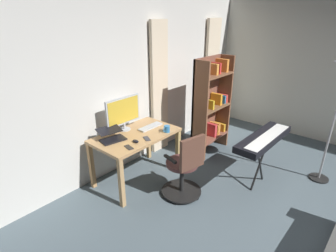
% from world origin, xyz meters
% --- Properties ---
extents(ground_plane, '(7.65, 7.65, 0.00)m').
position_xyz_m(ground_plane, '(0.00, 0.00, 0.00)').
color(ground_plane, '#4D5C64').
extents(back_room_partition, '(5.88, 0.10, 2.77)m').
position_xyz_m(back_room_partition, '(0.00, -2.75, 1.39)').
color(back_room_partition, silver).
rests_on(back_room_partition, ground).
extents(curtain_left_panel, '(0.46, 0.06, 2.28)m').
position_xyz_m(curtain_left_panel, '(-2.23, -2.64, 1.14)').
color(curtain_left_panel, beige).
rests_on(curtain_left_panel, ground).
extents(curtain_right_panel, '(0.38, 0.06, 2.28)m').
position_xyz_m(curtain_right_panel, '(-0.56, -2.64, 1.14)').
color(curtain_right_panel, beige).
rests_on(curtain_right_panel, ground).
extents(desk, '(1.23, 0.74, 0.75)m').
position_xyz_m(desk, '(0.40, -2.23, 0.65)').
color(desk, tan).
rests_on(desk, ground).
extents(office_chair, '(0.56, 0.56, 0.95)m').
position_xyz_m(office_chair, '(0.27, -1.43, 0.44)').
color(office_chair, black).
rests_on(office_chair, ground).
extents(computer_monitor, '(0.61, 0.18, 0.50)m').
position_xyz_m(computer_monitor, '(0.40, -2.48, 1.03)').
color(computer_monitor, '#B7BCC1').
rests_on(computer_monitor, desk).
extents(computer_keyboard, '(0.42, 0.12, 0.02)m').
position_xyz_m(computer_keyboard, '(0.09, -2.24, 0.76)').
color(computer_keyboard, '#B7BCC1').
rests_on(computer_keyboard, desk).
extents(laptop, '(0.38, 0.37, 0.15)m').
position_xyz_m(laptop, '(0.74, -2.35, 0.80)').
color(laptop, black).
rests_on(laptop, desk).
extents(computer_mouse, '(0.06, 0.10, 0.04)m').
position_xyz_m(computer_mouse, '(0.58, -2.03, 0.77)').
color(computer_mouse, black).
rests_on(computer_mouse, desk).
extents(cell_phone_face_up, '(0.10, 0.15, 0.01)m').
position_xyz_m(cell_phone_face_up, '(0.75, -1.99, 0.76)').
color(cell_phone_face_up, '#232328').
rests_on(cell_phone_face_up, desk).
extents(cell_phone_by_monitor, '(0.12, 0.16, 0.01)m').
position_xyz_m(cell_phone_by_monitor, '(0.41, -2.00, 0.76)').
color(cell_phone_by_monitor, '#333338').
rests_on(cell_phone_by_monitor, desk).
extents(mug_tea, '(0.13, 0.09, 0.10)m').
position_xyz_m(mug_tea, '(0.05, -1.94, 0.80)').
color(mug_tea, teal).
rests_on(mug_tea, desk).
extents(bookshelf, '(0.80, 0.30, 1.70)m').
position_xyz_m(bookshelf, '(-1.12, -1.94, 0.86)').
color(bookshelf, brown).
rests_on(bookshelf, ground).
extents(piano_keyboard, '(1.18, 0.35, 0.82)m').
position_xyz_m(piano_keyboard, '(-0.64, -0.76, 0.75)').
color(piano_keyboard, black).
rests_on(piano_keyboard, ground).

